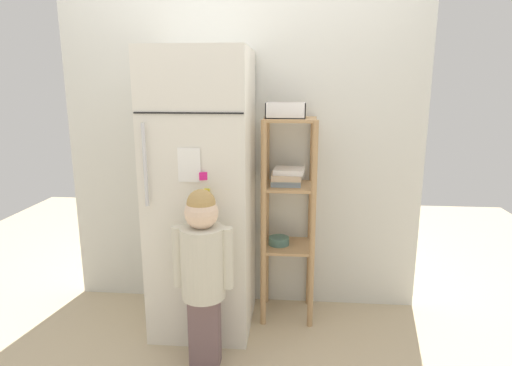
{
  "coord_description": "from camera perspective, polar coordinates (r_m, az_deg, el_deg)",
  "views": [
    {
      "loc": [
        0.35,
        -2.53,
        1.53
      ],
      "look_at": [
        0.12,
        0.02,
        0.95
      ],
      "focal_mm": 30.2,
      "sensor_mm": 36.0,
      "label": 1
    }
  ],
  "objects": [
    {
      "name": "refrigerator",
      "position": [
        2.7,
        -7.06,
        -1.43
      ],
      "size": [
        0.6,
        0.64,
        1.74
      ],
      "color": "silver",
      "rests_on": "ground"
    },
    {
      "name": "fruit_bin",
      "position": [
        2.7,
        3.94,
        9.34
      ],
      "size": [
        0.24,
        0.17,
        0.1
      ],
      "color": "white",
      "rests_on": "pantry_shelf_unit"
    },
    {
      "name": "pantry_shelf_unit",
      "position": [
        2.79,
        4.21,
        -2.41
      ],
      "size": [
        0.34,
        0.33,
        1.33
      ],
      "color": "tan",
      "rests_on": "ground"
    },
    {
      "name": "child_standing",
      "position": [
        2.34,
        -7.04,
        -10.33
      ],
      "size": [
        0.33,
        0.24,
        1.01
      ],
      "color": "#705759",
      "rests_on": "ground"
    },
    {
      "name": "kitchen_wall_back",
      "position": [
        2.94,
        -1.85,
        4.82
      ],
      "size": [
        2.42,
        0.03,
        2.24
      ],
      "primitive_type": "cube",
      "color": "silver",
      "rests_on": "ground"
    },
    {
      "name": "ground_plane",
      "position": [
        2.98,
        -2.54,
        -18.04
      ],
      "size": [
        6.0,
        6.0,
        0.0
      ],
      "primitive_type": "plane",
      "color": "tan"
    }
  ]
}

